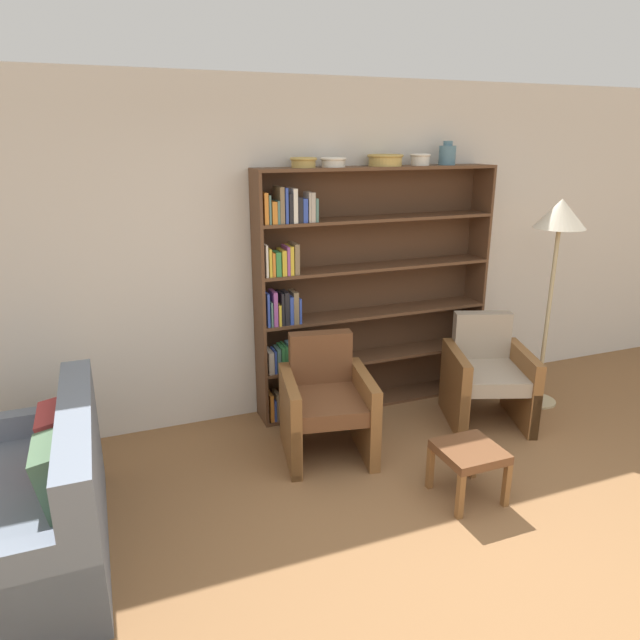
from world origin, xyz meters
name	(u,v)px	position (x,y,z in m)	size (l,w,h in m)	color
ground_plane	(518,596)	(0.00, 0.00, 0.00)	(24.00, 24.00, 0.00)	brown
wall_back	(332,250)	(0.00, 2.57, 1.38)	(12.00, 0.06, 2.75)	silver
bookshelf	(353,296)	(0.12, 2.40, 1.00)	(2.08, 0.30, 2.07)	brown
bowl_copper	(303,162)	(-0.32, 2.38, 2.11)	(0.21, 0.21, 0.08)	tan
bowl_olive	(333,161)	(-0.08, 2.38, 2.11)	(0.21, 0.21, 0.07)	silver
bowl_slate	(385,159)	(0.38, 2.38, 2.12)	(0.29, 0.29, 0.09)	tan
bowl_stoneware	(420,159)	(0.70, 2.38, 2.12)	(0.17, 0.17, 0.09)	silver
vase_tall	(447,155)	(0.96, 2.38, 2.15)	(0.14, 0.14, 0.19)	slate
couch	(31,510)	(-2.36, 1.24, 0.30)	(0.87, 1.52, 0.88)	slate
armchair_leather	(326,403)	(-0.39, 1.73, 0.40)	(0.75, 0.79, 0.88)	brown
armchair_cushioned	(487,375)	(1.06, 1.73, 0.40)	(0.83, 0.86, 0.88)	brown
floor_lamp	(559,227)	(1.71, 1.82, 1.59)	(0.42, 0.42, 1.82)	tan
footstool	(469,456)	(0.26, 0.84, 0.30)	(0.39, 0.39, 0.37)	brown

